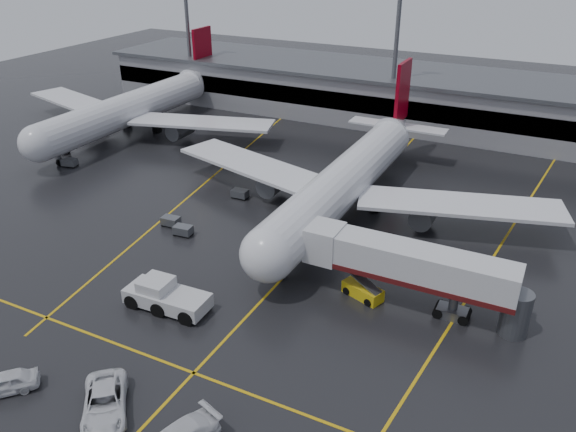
% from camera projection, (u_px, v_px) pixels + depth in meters
% --- Properties ---
extents(ground, '(220.00, 220.00, 0.00)m').
position_uv_depth(ground, '(313.00, 246.00, 61.51)').
color(ground, black).
rests_on(ground, ground).
extents(apron_line_centre, '(0.25, 90.00, 0.02)m').
position_uv_depth(apron_line_centre, '(313.00, 246.00, 61.50)').
color(apron_line_centre, gold).
rests_on(apron_line_centre, ground).
extents(apron_line_stop, '(60.00, 0.25, 0.02)m').
position_uv_depth(apron_line_stop, '(194.00, 373.00, 43.94)').
color(apron_line_stop, gold).
rests_on(apron_line_stop, ground).
extents(apron_line_left, '(9.99, 69.35, 0.02)m').
position_uv_depth(apron_line_left, '(209.00, 180.00, 77.52)').
color(apron_line_left, gold).
rests_on(apron_line_left, ground).
extents(apron_line_right, '(7.57, 69.64, 0.02)m').
position_uv_depth(apron_line_right, '(503.00, 242.00, 62.26)').
color(apron_line_right, gold).
rests_on(apron_line_right, ground).
extents(terminal, '(122.00, 19.00, 8.60)m').
position_uv_depth(terminal, '(430.00, 99.00, 97.84)').
color(terminal, gray).
rests_on(terminal, ground).
extents(light_mast_left, '(3.00, 1.20, 25.45)m').
position_uv_depth(light_mast_left, '(187.00, 24.00, 106.61)').
color(light_mast_left, '#595B60').
rests_on(light_mast_left, ground).
extents(light_mast_mid, '(3.00, 1.20, 25.45)m').
position_uv_depth(light_mast_mid, '(397.00, 41.00, 90.55)').
color(light_mast_mid, '#595B60').
rests_on(light_mast_mid, ground).
extents(main_airliner, '(48.80, 45.60, 14.10)m').
position_uv_depth(main_airliner, '(348.00, 178.00, 67.36)').
color(main_airliner, silver).
rests_on(main_airliner, ground).
extents(second_airliner, '(48.80, 45.60, 14.10)m').
position_uv_depth(second_airliner, '(134.00, 107.00, 93.81)').
color(second_airliner, silver).
rests_on(second_airliner, ground).
extents(jet_bridge, '(19.90, 3.40, 6.05)m').
position_uv_depth(jet_bridge, '(409.00, 267.00, 50.19)').
color(jet_bridge, silver).
rests_on(jet_bridge, ground).
extents(pushback_tractor, '(7.79, 3.54, 2.74)m').
position_uv_depth(pushback_tractor, '(165.00, 296.00, 51.15)').
color(pushback_tractor, silver).
rests_on(pushback_tractor, ground).
extents(belt_loader, '(4.15, 2.84, 2.43)m').
position_uv_depth(belt_loader, '(363.00, 291.00, 52.80)').
color(belt_loader, gold).
rests_on(belt_loader, ground).
extents(service_van_a, '(6.27, 6.73, 1.76)m').
position_uv_depth(service_van_a, '(105.00, 403.00, 40.02)').
color(service_van_a, silver).
rests_on(service_van_a, ground).
extents(service_van_d, '(4.55, 4.73, 1.60)m').
position_uv_depth(service_van_d, '(5.00, 383.00, 41.87)').
color(service_van_d, silver).
rests_on(service_van_d, ground).
extents(baggage_cart_a, '(2.12, 1.50, 1.12)m').
position_uv_depth(baggage_cart_a, '(183.00, 230.00, 63.37)').
color(baggage_cart_a, '#595B60').
rests_on(baggage_cart_a, ground).
extents(baggage_cart_b, '(2.08, 1.43, 1.12)m').
position_uv_depth(baggage_cart_b, '(171.00, 221.00, 65.34)').
color(baggage_cart_b, '#595B60').
rests_on(baggage_cart_b, ground).
extents(baggage_cart_c, '(2.04, 1.37, 1.12)m').
position_uv_depth(baggage_cart_c, '(240.00, 193.00, 72.09)').
color(baggage_cart_c, '#595B60').
rests_on(baggage_cart_c, ground).
extents(baggage_cart_d, '(2.18, 1.60, 1.12)m').
position_uv_depth(baggage_cart_d, '(62.00, 150.00, 86.24)').
color(baggage_cart_d, '#595B60').
rests_on(baggage_cart_d, ground).
extents(baggage_cart_e, '(2.25, 1.73, 1.12)m').
position_uv_depth(baggage_cart_e, '(70.00, 162.00, 81.62)').
color(baggage_cart_e, '#595B60').
rests_on(baggage_cart_e, ground).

